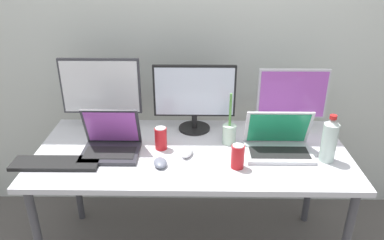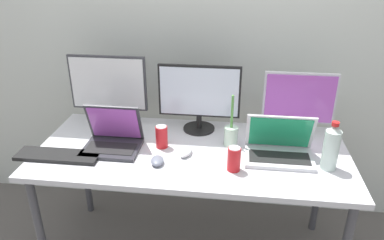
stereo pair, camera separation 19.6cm
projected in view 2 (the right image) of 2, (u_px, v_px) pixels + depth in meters
The scene contains 14 objects.
wall_back at pixel (204, 25), 2.33m from camera, with size 7.00×0.08×2.60m, color silver.
work_desk at pixel (192, 159), 2.07m from camera, with size 1.69×0.75×0.74m.
monitor_left at pixel (108, 87), 2.21m from camera, with size 0.46×0.17×0.44m.
monitor_center at pixel (199, 96), 2.17m from camera, with size 0.48×0.19×0.40m.
monitor_right at pixel (299, 103), 2.11m from camera, with size 0.40×0.17×0.38m.
laptop_silver at pixel (113, 138), 2.04m from camera, with size 0.30×0.24×0.24m.
laptop_secondary at pixel (279, 148), 1.95m from camera, with size 0.35×0.23×0.23m.
keyboard_main at pixel (58, 156), 1.97m from camera, with size 0.44×0.13×0.02m, color black.
mouse_by_keyboard at pixel (157, 161), 1.91m from camera, with size 0.07×0.10×0.03m, color slate.
mouse_by_laptop at pixel (186, 152), 1.99m from camera, with size 0.06×0.11×0.03m, color silver.
water_bottle at pixel (331, 147), 1.83m from camera, with size 0.08×0.08×0.26m.
soda_can_near_keyboard at pixel (162, 137), 2.05m from camera, with size 0.07×0.07×0.13m.
soda_can_by_laptop at pixel (234, 159), 1.84m from camera, with size 0.07×0.07×0.13m.
bamboo_vase at pixel (231, 135), 2.06m from camera, with size 0.08×0.08×0.30m.
Camera 2 is at (0.22, -1.76, 1.76)m, focal length 35.00 mm.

